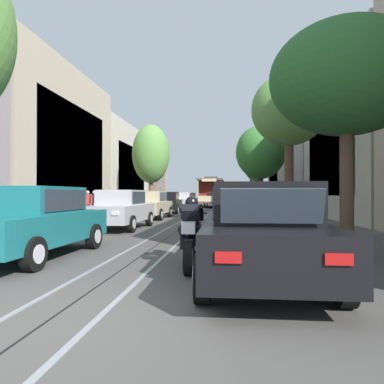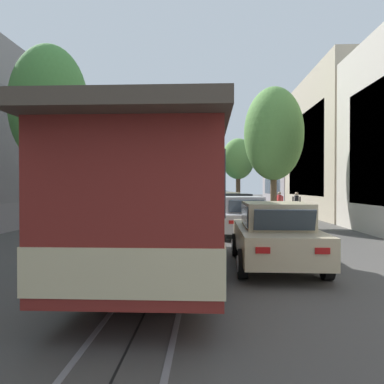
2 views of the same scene
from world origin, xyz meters
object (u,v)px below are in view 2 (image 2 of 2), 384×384
at_px(parked_car_red_second_right, 170,200).
at_px(cable_car_trolley, 162,201).
at_px(parked_car_black_fourth_left, 237,208).
at_px(pedestrian_crossing_far, 279,201).
at_px(parked_car_silver_fifth_left, 242,216).
at_px(street_tree_kerb_left_second, 274,134).
at_px(parked_car_green_mid_right, 163,202).
at_px(fire_hydrant, 243,206).
at_px(parked_car_beige_sixth_left, 275,234).
at_px(parked_car_beige_mid_left, 229,203).
at_px(street_tree_kerb_left_near, 238,159).
at_px(street_tree_kerb_right_near, 150,165).
at_px(parked_car_black_near_right, 175,198).
at_px(parked_car_teal_near_left, 220,198).
at_px(street_tree_kerb_right_second, 137,147).
at_px(parked_car_silver_second_left, 223,200).
at_px(street_tree_kerb_right_mid, 113,142).
at_px(pedestrian_on_right_pavement, 97,202).
at_px(motorcycle_with_rider, 186,199).
at_px(pedestrian_on_left_pavement, 296,203).
at_px(street_tree_kerb_right_fourth, 49,107).

bearing_deg(parked_car_red_second_right, cable_car_trolley, 95.13).
relative_size(parked_car_black_fourth_left, pedestrian_crossing_far, 2.71).
bearing_deg(parked_car_silver_fifth_left, street_tree_kerb_left_second, -114.56).
height_order(parked_car_green_mid_right, fire_hydrant, parked_car_green_mid_right).
height_order(parked_car_silver_fifth_left, parked_car_beige_sixth_left, same).
bearing_deg(fire_hydrant, parked_car_beige_mid_left, 70.76).
xyz_separation_m(street_tree_kerb_left_near, street_tree_kerb_right_near, (9.12, 2.01, -0.74)).
height_order(parked_car_beige_sixth_left, parked_car_black_near_right, same).
distance_m(parked_car_teal_near_left, street_tree_kerb_right_second, 12.38).
relative_size(parked_car_silver_second_left, street_tree_kerb_left_near, 0.61).
height_order(parked_car_beige_mid_left, fire_hydrant, parked_car_beige_mid_left).
distance_m(parked_car_green_mid_right, street_tree_kerb_left_near, 14.13).
bearing_deg(street_tree_kerb_left_near, parked_car_black_fourth_left, 84.99).
distance_m(parked_car_silver_fifth_left, parked_car_red_second_right, 20.51).
xyz_separation_m(parked_car_silver_second_left, parked_car_silver_fifth_left, (0.05, 18.21, 0.00)).
bearing_deg(street_tree_kerb_right_near, street_tree_kerb_right_mid, 91.72).
bearing_deg(pedestrian_crossing_far, street_tree_kerb_right_near, -44.12).
height_order(parked_car_black_fourth_left, street_tree_kerb_left_near, street_tree_kerb_left_near).
bearing_deg(pedestrian_on_right_pavement, motorcycle_with_rider, -109.18).
bearing_deg(pedestrian_on_right_pavement, pedestrian_on_left_pavement, 178.92).
bearing_deg(pedestrian_on_left_pavement, parked_car_green_mid_right, -20.79).
xyz_separation_m(parked_car_silver_fifth_left, street_tree_kerb_right_mid, (6.67, -5.86, 3.71)).
height_order(parked_car_black_near_right, motorcycle_with_rider, parked_car_black_near_right).
bearing_deg(parked_car_red_second_right, street_tree_kerb_right_near, -54.86).
xyz_separation_m(parked_car_beige_sixth_left, motorcycle_with_rider, (3.90, -31.16, -0.15)).
height_order(street_tree_kerb_right_near, fire_hydrant, street_tree_kerb_right_near).
xyz_separation_m(parked_car_green_mid_right, street_tree_kerb_right_second, (2.34, -1.96, 4.47)).
bearing_deg(pedestrian_on_right_pavement, parked_car_beige_mid_left, -167.09).
height_order(parked_car_beige_mid_left, parked_car_beige_sixth_left, same).
relative_size(parked_car_black_fourth_left, parked_car_beige_sixth_left, 1.00).
height_order(parked_car_black_fourth_left, motorcycle_with_rider, parked_car_black_fourth_left).
bearing_deg(pedestrian_crossing_far, motorcycle_with_rider, -59.35).
bearing_deg(pedestrian_on_right_pavement, parked_car_black_fourth_left, 156.86).
distance_m(cable_car_trolley, pedestrian_on_left_pavement, 18.51).
relative_size(street_tree_kerb_left_near, pedestrian_on_right_pavement, 4.30).
distance_m(street_tree_kerb_left_near, pedestrian_on_left_pavement, 15.99).
distance_m(parked_car_black_near_right, parked_car_green_mid_right, 12.61).
relative_size(parked_car_teal_near_left, fire_hydrant, 5.23).
relative_size(street_tree_kerb_left_second, pedestrian_on_right_pavement, 4.26).
height_order(street_tree_kerb_right_near, pedestrian_crossing_far, street_tree_kerb_right_near).
bearing_deg(parked_car_green_mid_right, street_tree_kerb_right_second, -39.95).
bearing_deg(parked_car_black_near_right, street_tree_kerb_left_near, 172.71).
xyz_separation_m(street_tree_kerb_left_second, street_tree_kerb_right_near, (9.20, -18.92, -0.50)).
bearing_deg(street_tree_kerb_right_mid, pedestrian_on_left_pavement, -159.40).
bearing_deg(parked_car_beige_sixth_left, street_tree_kerb_right_mid, -59.48).
bearing_deg(street_tree_kerb_left_near, parked_car_beige_sixth_left, 86.90).
height_order(parked_car_silver_second_left, parked_car_red_second_right, same).
bearing_deg(street_tree_kerb_right_second, street_tree_kerb_right_fourth, 90.58).
relative_size(parked_car_silver_second_left, street_tree_kerb_left_second, 0.62).
bearing_deg(motorcycle_with_rider, pedestrian_crossing_far, 120.65).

